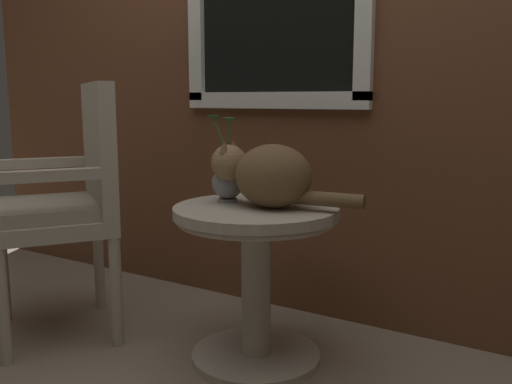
# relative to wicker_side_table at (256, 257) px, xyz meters

# --- Properties ---
(ground_plane) EXTENTS (6.00, 6.00, 0.00)m
(ground_plane) POSITION_rel_wicker_side_table_xyz_m (-0.06, -0.24, -0.38)
(ground_plane) COLOR gray
(back_wall) EXTENTS (4.00, 0.07, 2.60)m
(back_wall) POSITION_rel_wicker_side_table_xyz_m (-0.06, 0.53, 0.92)
(back_wall) COLOR brown
(back_wall) RESTS_ON ground_plane
(wicker_side_table) EXTENTS (0.57, 0.57, 0.56)m
(wicker_side_table) POSITION_rel_wicker_side_table_xyz_m (0.00, 0.00, 0.00)
(wicker_side_table) COLOR #B2A893
(wicker_side_table) RESTS_ON ground_plane
(wicker_chair) EXTENTS (0.64, 0.63, 0.98)m
(wicker_chair) POSITION_rel_wicker_side_table_xyz_m (-0.76, -0.15, 0.17)
(wicker_chair) COLOR #B2A893
(wicker_chair) RESTS_ON ground_plane
(cat) EXTENTS (0.54, 0.24, 0.22)m
(cat) POSITION_rel_wicker_side_table_xyz_m (0.04, 0.01, 0.29)
(cat) COLOR brown
(cat) RESTS_ON wicker_side_table
(pewter_vase_with_ivy) EXTENTS (0.14, 0.11, 0.31)m
(pewter_vase_with_ivy) POSITION_rel_wicker_side_table_xyz_m (-0.13, 0.02, 0.27)
(pewter_vase_with_ivy) COLOR gray
(pewter_vase_with_ivy) RESTS_ON wicker_side_table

